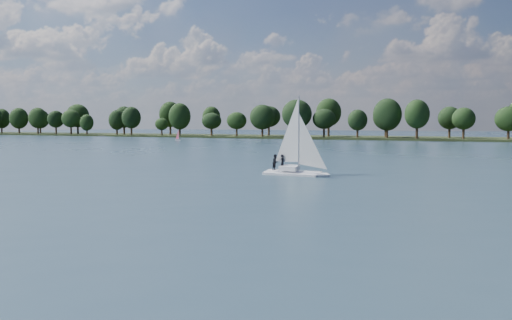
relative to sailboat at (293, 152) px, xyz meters
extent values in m
plane|color=#233342|center=(-0.79, 47.61, -2.74)|extent=(700.00, 700.00, 0.00)
cube|color=black|center=(-0.79, 159.61, -2.74)|extent=(660.00, 40.00, 1.50)
cube|color=silver|center=(0.10, 0.00, -2.74)|extent=(7.51, 2.23, 0.88)
cube|color=silver|center=(0.10, 0.00, -1.86)|extent=(2.22, 1.36, 0.55)
cylinder|color=silver|center=(0.10, 0.00, 2.25)|extent=(0.13, 0.13, 8.78)
imported|color=black|center=(-1.39, 0.11, -1.24)|extent=(0.46, 0.70, 1.89)
imported|color=black|center=(-2.20, -0.11, -1.24)|extent=(0.82, 1.00, 1.89)
cube|color=silver|center=(-92.51, 107.07, -2.74)|extent=(2.69, 1.17, 0.42)
cylinder|color=silver|center=(-92.51, 107.07, -0.62)|extent=(0.08, 0.08, 3.77)
cube|color=slate|center=(-158.55, 139.92, -2.74)|extent=(4.14, 2.29, 0.50)
camera|label=1|loc=(27.37, -61.51, 3.45)|focal=40.00mm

